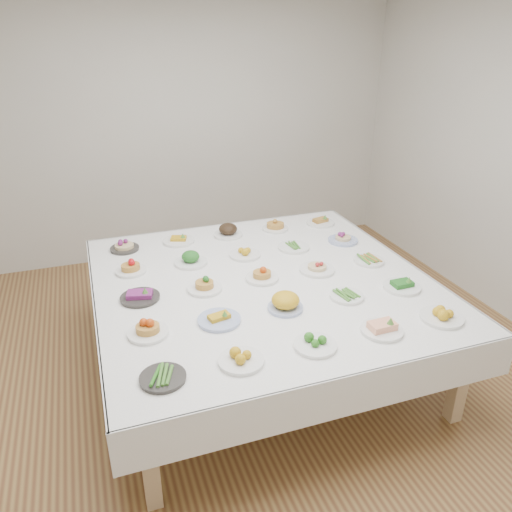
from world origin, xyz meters
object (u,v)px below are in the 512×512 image
object	(u,v)px
dish_12	(262,273)
dish_24	(320,220)
display_table	(263,287)
dish_0	(163,376)

from	to	relation	value
dish_12	dish_24	xyz separation A→B (m)	(0.91, 0.89, -0.01)
display_table	dish_12	world-z (taller)	dish_12
display_table	dish_12	bearing A→B (deg)	113.93
display_table	dish_0	bearing A→B (deg)	-134.73
display_table	dish_24	distance (m)	1.28
dish_0	dish_12	world-z (taller)	dish_12
display_table	dish_12	size ratio (longest dim) A/B	10.03
dish_0	dish_12	distance (m)	1.28
display_table	dish_0	distance (m)	1.28
dish_24	display_table	bearing A→B (deg)	-135.41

